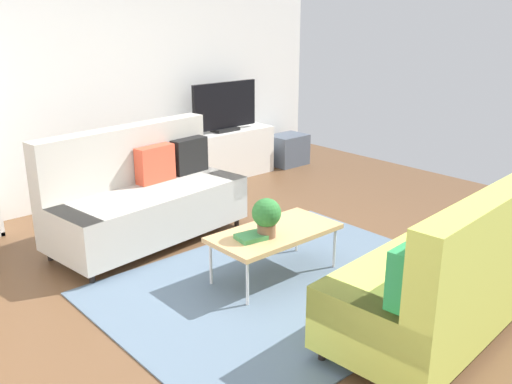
{
  "coord_description": "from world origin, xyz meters",
  "views": [
    {
      "loc": [
        -2.99,
        -3.27,
        2.17
      ],
      "look_at": [
        0.08,
        0.2,
        0.65
      ],
      "focal_mm": 39.15,
      "sensor_mm": 36.0,
      "label": 1
    }
  ],
  "objects_px": {
    "couch_green": "(449,275)",
    "table_book_0": "(252,237)",
    "vase_0": "(186,129)",
    "couch_beige": "(145,197)",
    "coffee_table": "(275,234)",
    "storage_trunk": "(288,150)",
    "bottle_0": "(201,130)",
    "tv_console": "(225,154)",
    "potted_plant": "(266,216)",
    "tv": "(225,107)"
  },
  "relations": [
    {
      "from": "couch_beige",
      "to": "table_book_0",
      "type": "xyz_separation_m",
      "value": [
        0.13,
        -1.43,
        -0.01
      ]
    },
    {
      "from": "couch_beige",
      "to": "tv",
      "type": "height_order",
      "value": "tv"
    },
    {
      "from": "couch_beige",
      "to": "tv_console",
      "type": "height_order",
      "value": "couch_beige"
    },
    {
      "from": "tv_console",
      "to": "vase_0",
      "type": "bearing_deg",
      "value": 175.07
    },
    {
      "from": "couch_green",
      "to": "table_book_0",
      "type": "distance_m",
      "value": 1.52
    },
    {
      "from": "storage_trunk",
      "to": "bottle_0",
      "type": "bearing_deg",
      "value": 177.73
    },
    {
      "from": "tv",
      "to": "potted_plant",
      "type": "distance_m",
      "value": 3.14
    },
    {
      "from": "vase_0",
      "to": "bottle_0",
      "type": "bearing_deg",
      "value": -28.02
    },
    {
      "from": "storage_trunk",
      "to": "vase_0",
      "type": "distance_m",
      "value": 1.76
    },
    {
      "from": "tv",
      "to": "bottle_0",
      "type": "distance_m",
      "value": 0.47
    },
    {
      "from": "couch_green",
      "to": "vase_0",
      "type": "relative_size",
      "value": 10.12
    },
    {
      "from": "tv_console",
      "to": "tv",
      "type": "relative_size",
      "value": 1.4
    },
    {
      "from": "tv_console",
      "to": "table_book_0",
      "type": "distance_m",
      "value": 3.17
    },
    {
      "from": "tv_console",
      "to": "bottle_0",
      "type": "relative_size",
      "value": 9.08
    },
    {
      "from": "tv",
      "to": "storage_trunk",
      "type": "xyz_separation_m",
      "value": [
        1.1,
        -0.08,
        -0.73
      ]
    },
    {
      "from": "vase_0",
      "to": "tv",
      "type": "bearing_deg",
      "value": -6.88
    },
    {
      "from": "bottle_0",
      "to": "tv",
      "type": "bearing_deg",
      "value": 2.79
    },
    {
      "from": "coffee_table",
      "to": "table_book_0",
      "type": "height_order",
      "value": "table_book_0"
    },
    {
      "from": "couch_beige",
      "to": "coffee_table",
      "type": "xyz_separation_m",
      "value": [
        0.39,
        -1.42,
        -0.05
      ]
    },
    {
      "from": "storage_trunk",
      "to": "bottle_0",
      "type": "xyz_separation_m",
      "value": [
        -1.51,
        0.06,
        0.5
      ]
    },
    {
      "from": "storage_trunk",
      "to": "vase_0",
      "type": "relative_size",
      "value": 2.68
    },
    {
      "from": "coffee_table",
      "to": "vase_0",
      "type": "height_order",
      "value": "vase_0"
    },
    {
      "from": "coffee_table",
      "to": "potted_plant",
      "type": "distance_m",
      "value": 0.26
    },
    {
      "from": "potted_plant",
      "to": "couch_green",
      "type": "bearing_deg",
      "value": -72.72
    },
    {
      "from": "storage_trunk",
      "to": "vase_0",
      "type": "height_order",
      "value": "vase_0"
    },
    {
      "from": "vase_0",
      "to": "couch_beige",
      "type": "bearing_deg",
      "value": -137.44
    },
    {
      "from": "coffee_table",
      "to": "tv_console",
      "type": "bearing_deg",
      "value": 59.54
    },
    {
      "from": "couch_beige",
      "to": "bottle_0",
      "type": "bearing_deg",
      "value": -149.63
    },
    {
      "from": "couch_beige",
      "to": "bottle_0",
      "type": "relative_size",
      "value": 12.88
    },
    {
      "from": "potted_plant",
      "to": "bottle_0",
      "type": "bearing_deg",
      "value": 64.24
    },
    {
      "from": "vase_0",
      "to": "bottle_0",
      "type": "distance_m",
      "value": 0.19
    },
    {
      "from": "storage_trunk",
      "to": "table_book_0",
      "type": "distance_m",
      "value": 3.84
    },
    {
      "from": "coffee_table",
      "to": "storage_trunk",
      "type": "bearing_deg",
      "value": 43.6
    },
    {
      "from": "storage_trunk",
      "to": "coffee_table",
      "type": "bearing_deg",
      "value": -136.4
    },
    {
      "from": "tv",
      "to": "table_book_0",
      "type": "distance_m",
      "value": 3.2
    },
    {
      "from": "table_book_0",
      "to": "vase_0",
      "type": "relative_size",
      "value": 1.24
    },
    {
      "from": "tv_console",
      "to": "storage_trunk",
      "type": "bearing_deg",
      "value": -5.19
    },
    {
      "from": "tv_console",
      "to": "potted_plant",
      "type": "relative_size",
      "value": 4.33
    },
    {
      "from": "couch_green",
      "to": "storage_trunk",
      "type": "height_order",
      "value": "couch_green"
    },
    {
      "from": "couch_beige",
      "to": "coffee_table",
      "type": "height_order",
      "value": "couch_beige"
    },
    {
      "from": "tv_console",
      "to": "couch_green",
      "type": "bearing_deg",
      "value": -107.17
    },
    {
      "from": "tv_console",
      "to": "storage_trunk",
      "type": "height_order",
      "value": "tv_console"
    },
    {
      "from": "couch_beige",
      "to": "tv",
      "type": "distance_m",
      "value": 2.31
    },
    {
      "from": "couch_green",
      "to": "storage_trunk",
      "type": "distance_m",
      "value": 4.58
    },
    {
      "from": "coffee_table",
      "to": "couch_green",
      "type": "bearing_deg",
      "value": -78.54
    },
    {
      "from": "vase_0",
      "to": "bottle_0",
      "type": "height_order",
      "value": "vase_0"
    },
    {
      "from": "couch_beige",
      "to": "coffee_table",
      "type": "relative_size",
      "value": 1.8
    },
    {
      "from": "couch_beige",
      "to": "storage_trunk",
      "type": "xyz_separation_m",
      "value": [
        3.02,
        1.08,
        -0.23
      ]
    },
    {
      "from": "bottle_0",
      "to": "storage_trunk",
      "type": "bearing_deg",
      "value": -2.27
    },
    {
      "from": "table_book_0",
      "to": "bottle_0",
      "type": "xyz_separation_m",
      "value": [
        1.38,
        2.58,
        0.28
      ]
    }
  ]
}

